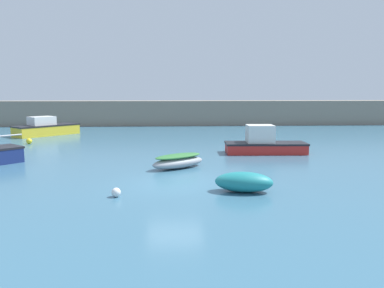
% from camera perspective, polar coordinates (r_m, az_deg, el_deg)
% --- Properties ---
extents(ground_plane, '(120.00, 120.00, 0.20)m').
position_cam_1_polar(ground_plane, '(16.91, -2.63, -6.28)').
color(ground_plane, '#38667F').
extents(harbor_breakwater, '(58.07, 3.59, 2.96)m').
position_cam_1_polar(harbor_breakwater, '(46.27, -2.96, 4.78)').
color(harbor_breakwater, gray).
rests_on(harbor_breakwater, ground_plane).
extents(rowboat_with_red_cover, '(3.23, 2.68, 0.77)m').
position_cam_1_polar(rowboat_with_red_cover, '(20.02, -2.11, -2.60)').
color(rowboat_with_red_cover, gray).
rests_on(rowboat_with_red_cover, ground_plane).
extents(motorboat_with_cabin, '(5.65, 5.76, 1.78)m').
position_cam_1_polar(motorboat_with_cabin, '(37.67, -21.41, 2.25)').
color(motorboat_with_cabin, yellow).
rests_on(motorboat_with_cabin, ground_plane).
extents(cabin_cruiser_white, '(5.40, 2.10, 1.88)m').
position_cam_1_polar(cabin_cruiser_white, '(25.29, 10.88, 0.06)').
color(cabin_cruiser_white, red).
rests_on(cabin_cruiser_white, ground_plane).
extents(dinghy_near_pier, '(2.54, 1.60, 0.82)m').
position_cam_1_polar(dinghy_near_pier, '(15.47, 7.90, -5.75)').
color(dinghy_near_pier, teal).
rests_on(dinghy_near_pier, ground_plane).
extents(mooring_buoy_white, '(0.36, 0.36, 0.36)m').
position_cam_1_polar(mooring_buoy_white, '(14.95, -11.50, -7.23)').
color(mooring_buoy_white, white).
rests_on(mooring_buoy_white, ground_plane).
extents(mooring_buoy_yellow, '(0.44, 0.44, 0.44)m').
position_cam_1_polar(mooring_buoy_yellow, '(31.95, -23.57, 0.41)').
color(mooring_buoy_yellow, yellow).
rests_on(mooring_buoy_yellow, ground_plane).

